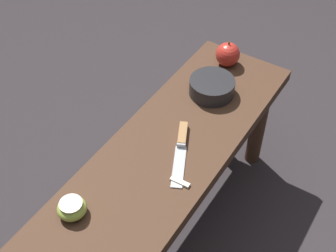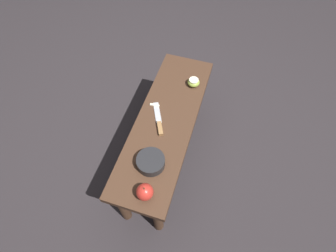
{
  "view_description": "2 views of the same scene",
  "coord_description": "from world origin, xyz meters",
  "px_view_note": "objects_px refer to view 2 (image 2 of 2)",
  "views": [
    {
      "loc": [
        0.75,
        0.49,
        1.45
      ],
      "look_at": [
        -0.06,
        -0.03,
        0.47
      ],
      "focal_mm": 50.0,
      "sensor_mm": 36.0,
      "label": 1
    },
    {
      "loc": [
        -0.81,
        -0.27,
        1.68
      ],
      "look_at": [
        -0.06,
        -0.03,
        0.47
      ],
      "focal_mm": 28.0,
      "sensor_mm": 36.0,
      "label": 2
    }
  ],
  "objects_px": {
    "wooden_bench": "(166,127)",
    "bowl": "(151,162)",
    "apple_cut": "(194,82)",
    "knife": "(159,123)",
    "apple_whole": "(145,192)"
  },
  "relations": [
    {
      "from": "wooden_bench",
      "to": "bowl",
      "type": "bearing_deg",
      "value": -177.75
    },
    {
      "from": "apple_cut",
      "to": "knife",
      "type": "bearing_deg",
      "value": 162.23
    },
    {
      "from": "wooden_bench",
      "to": "bowl",
      "type": "distance_m",
      "value": 0.31
    },
    {
      "from": "knife",
      "to": "bowl",
      "type": "bearing_deg",
      "value": 162.48
    },
    {
      "from": "wooden_bench",
      "to": "apple_whole",
      "type": "bearing_deg",
      "value": -174.92
    },
    {
      "from": "apple_whole",
      "to": "bowl",
      "type": "bearing_deg",
      "value": 10.05
    },
    {
      "from": "apple_whole",
      "to": "apple_cut",
      "type": "height_order",
      "value": "apple_whole"
    },
    {
      "from": "wooden_bench",
      "to": "apple_whole",
      "type": "relative_size",
      "value": 11.45
    },
    {
      "from": "apple_whole",
      "to": "bowl",
      "type": "relative_size",
      "value": 0.64
    },
    {
      "from": "bowl",
      "to": "wooden_bench",
      "type": "bearing_deg",
      "value": 2.25
    },
    {
      "from": "knife",
      "to": "apple_whole",
      "type": "relative_size",
      "value": 2.39
    },
    {
      "from": "apple_whole",
      "to": "bowl",
      "type": "distance_m",
      "value": 0.16
    },
    {
      "from": "knife",
      "to": "apple_whole",
      "type": "bearing_deg",
      "value": 162.96
    },
    {
      "from": "knife",
      "to": "bowl",
      "type": "distance_m",
      "value": 0.25
    },
    {
      "from": "knife",
      "to": "bowl",
      "type": "height_order",
      "value": "bowl"
    }
  ]
}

